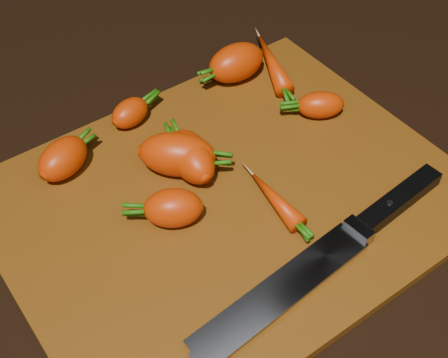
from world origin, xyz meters
TOP-DOWN VIEW (x-y plane):
  - ground at (0.00, 0.00)m, footprint 2.00×2.00m
  - cutting_board at (0.00, 0.00)m, footprint 0.50×0.40m
  - carrot_0 at (-0.13, 0.14)m, footprint 0.08×0.07m
  - carrot_1 at (-0.07, 0.01)m, footprint 0.08×0.07m
  - carrot_2 at (-0.02, 0.07)m, footprint 0.10×0.10m
  - carrot_3 at (-0.01, 0.06)m, footprint 0.06×0.09m
  - carrot_4 at (0.13, 0.17)m, footprint 0.08×0.05m
  - carrot_5 at (-0.03, 0.17)m, footprint 0.06×0.05m
  - carrot_6 at (0.17, 0.04)m, footprint 0.07×0.06m
  - carrot_7 at (0.18, 0.15)m, footprint 0.07×0.12m
  - carrot_8 at (0.03, -0.04)m, footprint 0.03×0.09m
  - knife at (-0.02, -0.13)m, footprint 0.35×0.06m

SIDE VIEW (x-z plane):
  - ground at x=0.00m, z-range -0.01..0.00m
  - cutting_board at x=0.00m, z-range 0.00..0.01m
  - knife at x=-0.02m, z-range 0.01..0.03m
  - carrot_8 at x=0.03m, z-range 0.01..0.03m
  - carrot_7 at x=0.18m, z-range 0.01..0.04m
  - carrot_5 at x=-0.03m, z-range 0.01..0.05m
  - carrot_6 at x=0.17m, z-range 0.01..0.05m
  - carrot_1 at x=-0.07m, z-range 0.01..0.05m
  - carrot_0 at x=-0.13m, z-range 0.01..0.06m
  - carrot_3 at x=-0.01m, z-range 0.01..0.06m
  - carrot_4 at x=0.13m, z-range 0.01..0.06m
  - carrot_2 at x=-0.02m, z-range 0.01..0.06m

